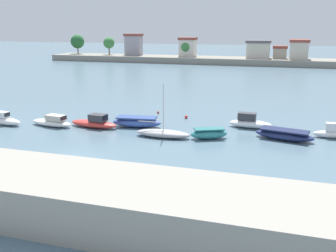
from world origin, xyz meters
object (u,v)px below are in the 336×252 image
Objects in this scene: moored_boat_1 at (52,122)px; moored_boat_5 at (209,134)px; moored_boat_2 at (95,123)px; moored_boat_6 at (250,123)px; moored_boat_3 at (137,122)px; moored_boat_0 at (5,120)px; moored_boat_7 at (284,135)px; mooring_buoy_0 at (158,112)px; mooring_buoy_1 at (186,117)px; moored_boat_4 at (163,133)px; moored_boat_8 at (331,133)px.

moored_boat_5 is at bearing 8.57° from moored_boat_1.
moored_boat_2 is 16.73m from moored_boat_6.
moored_boat_2 is at bearing -168.05° from moored_boat_3.
moored_boat_0 is at bearing -174.05° from moored_boat_3.
moored_boat_7 is (19.64, 1.17, -0.04)m from moored_boat_2.
moored_boat_7 is 16.76m from mooring_buoy_0.
mooring_buoy_0 is at bearing 159.38° from mooring_buoy_1.
moored_boat_5 is at bearing -60.81° from mooring_buoy_1.
moored_boat_6 reaches higher than moored_boat_5.
moored_boat_7 is (11.42, 2.62, 0.08)m from moored_boat_4.
mooring_buoy_1 is at bearing 44.03° from moored_boat_2.
mooring_buoy_1 is (13.15, 7.68, -0.29)m from moored_boat_1.
moored_boat_2 is 1.70× the size of moored_boat_8.
moored_boat_4 is (12.88, -0.58, -0.09)m from moored_boat_1.
moored_boat_1 is at bearing -172.46° from moored_boat_3.
moored_boat_2 is at bearing -118.30° from mooring_buoy_0.
moored_boat_7 reaches higher than mooring_buoy_1.
moored_boat_2 is 1.46× the size of moored_boat_5.
moored_boat_7 is at bearing -41.82° from moored_boat_6.
moored_boat_1 is at bearing -149.70° from mooring_buoy_1.
moored_boat_0 is at bearing -144.94° from mooring_buoy_0.
moored_boat_5 is 0.84× the size of moored_boat_6.
moored_boat_6 is (11.77, 3.19, 0.04)m from moored_boat_3.
moored_boat_8 is 8.53× the size of mooring_buoy_1.
moored_boat_1 is 28.93m from moored_boat_8.
moored_boat_0 is at bearing -161.52° from moored_boat_7.
mooring_buoy_0 is 4.28m from mooring_buoy_1.
moored_boat_8 reaches higher than moored_boat_3.
moored_boat_7 is at bearing 12.14° from moored_boat_4.
moored_boat_0 is 0.84× the size of moored_boat_1.
moored_boat_6 reaches higher than moored_boat_3.
moored_boat_5 is 6.32m from moored_boat_6.
moored_boat_7 is 1.76× the size of moored_boat_8.
moored_boat_5 is at bearing 9.78° from moored_boat_4.
moored_boat_6 reaches higher than moored_boat_2.
moored_boat_3 is (8.96, 2.37, 0.05)m from moored_boat_1.
moored_boat_0 is at bearing -163.20° from moored_boat_6.
moored_boat_4 is at bearing -69.05° from mooring_buoy_0.
moored_boat_3 is 4.91m from moored_boat_4.
moored_boat_3 is 15.35m from moored_boat_7.
moored_boat_4 is (18.26, 0.42, -0.12)m from moored_boat_0.
moored_boat_6 is (20.73, 5.56, 0.09)m from moored_boat_1.
moored_boat_0 is at bearing -176.20° from moored_boat_8.
moored_boat_6 is 8.09m from moored_boat_8.
moored_boat_7 is 12.50m from mooring_buoy_1.
moored_boat_1 is 24.39m from moored_boat_7.
mooring_buoy_0 is at bearing 52.89° from moored_boat_1.
moored_boat_6 is 11.82× the size of mooring_buoy_1.
moored_boat_1 is 1.59× the size of moored_boat_8.
moored_boat_1 reaches higher than moored_boat_5.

